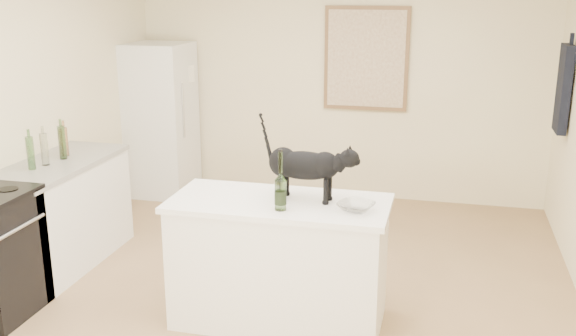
{
  "coord_description": "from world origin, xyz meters",
  "views": [
    {
      "loc": [
        1.16,
        -4.24,
        2.32
      ],
      "look_at": [
        0.15,
        -0.15,
        1.12
      ],
      "focal_mm": 40.42,
      "sensor_mm": 36.0,
      "label": 1
    }
  ],
  "objects": [
    {
      "name": "wine_bottle",
      "position": [
        0.16,
        -0.38,
        1.08
      ],
      "size": [
        0.09,
        0.09,
        0.36
      ],
      "primitive_type": "cylinder",
      "rotation": [
        0.0,
        0.0,
        -0.18
      ],
      "color": "#325421",
      "rests_on": "island_top"
    },
    {
      "name": "artwork_canvas",
      "position": [
        0.3,
        2.7,
        1.55
      ],
      "size": [
        0.82,
        0.0,
        1.02
      ],
      "primitive_type": "cube",
      "color": "beige",
      "rests_on": "wall_back"
    },
    {
      "name": "hanging_garment",
      "position": [
        2.19,
        2.05,
        1.4
      ],
      "size": [
        0.08,
        0.34,
        0.8
      ],
      "primitive_type": "cube",
      "color": "black",
      "rests_on": "wall_right"
    },
    {
      "name": "left_countertop",
      "position": [
        -1.95,
        0.3,
        0.88
      ],
      "size": [
        0.62,
        1.44,
        0.04
      ],
      "primitive_type": "cube",
      "color": "gray",
      "rests_on": "left_cabinets"
    },
    {
      "name": "glass_bowl",
      "position": [
        0.64,
        -0.29,
        0.93
      ],
      "size": [
        0.29,
        0.29,
        0.06
      ],
      "primitive_type": "imported",
      "rotation": [
        0.0,
        0.0,
        -0.32
      ],
      "color": "white",
      "rests_on": "island_top"
    },
    {
      "name": "fridge_paper",
      "position": [
        -1.6,
        2.43,
        1.36
      ],
      "size": [
        0.06,
        0.14,
        0.19
      ],
      "primitive_type": "cube",
      "rotation": [
        0.0,
        0.0,
        -0.4
      ],
      "color": "white",
      "rests_on": "fridge"
    },
    {
      "name": "island_base",
      "position": [
        0.1,
        -0.2,
        0.43
      ],
      "size": [
        1.44,
        0.67,
        0.86
      ],
      "primitive_type": "cube",
      "color": "white",
      "rests_on": "floor"
    },
    {
      "name": "fridge",
      "position": [
        -1.95,
        2.35,
        0.85
      ],
      "size": [
        0.68,
        0.68,
        1.7
      ],
      "primitive_type": "cube",
      "color": "white",
      "rests_on": "floor"
    },
    {
      "name": "wall_back",
      "position": [
        0.0,
        2.75,
        1.3
      ],
      "size": [
        4.5,
        0.0,
        4.5
      ],
      "primitive_type": "plane",
      "rotation": [
        1.57,
        0.0,
        0.0
      ],
      "color": "beige",
      "rests_on": "ground"
    },
    {
      "name": "island_top",
      "position": [
        0.1,
        -0.2,
        0.88
      ],
      "size": [
        1.5,
        0.7,
        0.04
      ],
      "primitive_type": "cube",
      "color": "white",
      "rests_on": "island_base"
    },
    {
      "name": "artwork_frame",
      "position": [
        0.3,
        2.72,
        1.55
      ],
      "size": [
        0.9,
        0.03,
        1.1
      ],
      "primitive_type": "cube",
      "color": "brown",
      "rests_on": "wall_back"
    },
    {
      "name": "floor",
      "position": [
        0.0,
        0.0,
        0.0
      ],
      "size": [
        5.5,
        5.5,
        0.0
      ],
      "primitive_type": "plane",
      "color": "#A27E56",
      "rests_on": "ground"
    },
    {
      "name": "left_cabinets",
      "position": [
        -1.95,
        0.3,
        0.43
      ],
      "size": [
        0.6,
        1.4,
        0.86
      ],
      "primitive_type": "cube",
      "color": "white",
      "rests_on": "floor"
    },
    {
      "name": "counter_bottle_cluster",
      "position": [
        -1.97,
        0.3,
        1.03
      ],
      "size": [
        0.12,
        0.51,
        0.28
      ],
      "color": "#A0ADA1",
      "rests_on": "left_countertop"
    },
    {
      "name": "black_cat",
      "position": [
        0.26,
        -0.14,
        1.12
      ],
      "size": [
        0.63,
        0.25,
        0.43
      ],
      "primitive_type": null,
      "rotation": [
        0.0,
        0.0,
        -0.1
      ],
      "color": "black",
      "rests_on": "island_top"
    }
  ]
}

